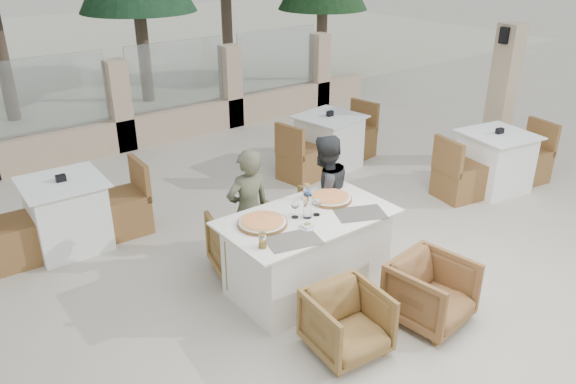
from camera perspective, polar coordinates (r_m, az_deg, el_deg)
ground at (r=5.50m, az=3.49°, el=-9.62°), size 80.00×80.00×0.00m
perimeter_wall_far at (r=9.03m, az=-16.80°, el=8.97°), size 10.00×0.34×1.60m
lantern_pillar at (r=8.70m, az=20.90°, el=9.20°), size 0.34×0.34×2.00m
dining_table at (r=5.29m, az=1.98°, el=-6.16°), size 1.60×0.90×0.77m
placemat_near_left at (r=4.70m, az=0.51°, el=-4.93°), size 0.51×0.40×0.00m
placemat_near_right at (r=5.18m, az=7.35°, el=-2.18°), size 0.53×0.46×0.00m
pizza_left at (r=4.94m, az=-2.61°, el=-3.06°), size 0.46×0.46×0.06m
pizza_right at (r=5.40m, az=4.33°, el=-0.58°), size 0.52×0.52×0.05m
water_bottle at (r=5.01m, az=2.00°, el=-1.25°), size 0.09×0.09×0.27m
wine_glass_centre at (r=5.03m, az=0.72°, el=-1.67°), size 0.08×0.08×0.18m
wine_glass_near at (r=5.08m, az=2.92°, el=-1.42°), size 0.10×0.10×0.18m
beer_glass_left at (r=4.58m, az=-2.61°, el=-4.95°), size 0.07×0.07×0.13m
beer_glass_right at (r=5.39m, az=1.96°, el=0.05°), size 0.10×0.10×0.15m
olive_dish at (r=4.89m, az=1.97°, el=-3.42°), size 0.12×0.12×0.04m
armchair_far_left at (r=5.57m, az=-4.12°, el=-5.35°), size 0.81×0.83×0.63m
armchair_far_right at (r=6.09m, az=1.21°, el=-2.93°), size 0.65×0.66×0.54m
armchair_near_left at (r=4.63m, az=6.00°, el=-13.03°), size 0.64×0.65×0.54m
armchair_near_right at (r=5.07m, az=14.32°, el=-9.81°), size 0.70×0.72×0.58m
diner_left at (r=5.51m, az=-4.04°, el=-1.90°), size 0.48×0.34×1.27m
diner_right at (r=5.80m, az=3.66°, el=-0.34°), size 0.64×0.51×1.29m
bg_table_a at (r=6.42m, az=-21.50°, el=-2.12°), size 1.67×0.88×0.77m
bg_table_b at (r=8.09m, az=4.19°, el=5.10°), size 1.75×1.08×0.77m
bg_table_c at (r=7.84m, az=20.25°, el=2.93°), size 1.76×1.09×0.77m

